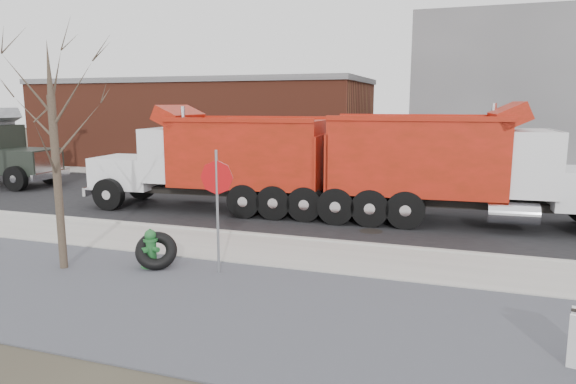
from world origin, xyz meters
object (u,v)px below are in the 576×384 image
at_px(truck_tire, 156,251).
at_px(dump_truck_red_b, 218,158).
at_px(fire_hydrant, 151,250).
at_px(stop_sign, 217,191).
at_px(dump_truck_red_a, 457,164).

distance_m(truck_tire, dump_truck_red_b, 6.87).
distance_m(fire_hydrant, dump_truck_red_b, 6.83).
bearing_deg(dump_truck_red_b, fire_hydrant, 98.30).
height_order(fire_hydrant, truck_tire, fire_hydrant).
xyz_separation_m(truck_tire, dump_truck_red_b, (-1.61, 6.52, 1.46)).
height_order(truck_tire, dump_truck_red_b, dump_truck_red_b).
bearing_deg(stop_sign, dump_truck_red_b, 134.79).
height_order(fire_hydrant, dump_truck_red_a, dump_truck_red_a).
height_order(fire_hydrant, dump_truck_red_b, dump_truck_red_b).
relative_size(stop_sign, dump_truck_red_a, 0.29).
bearing_deg(dump_truck_red_b, truck_tire, 99.58).
distance_m(stop_sign, dump_truck_red_b, 7.19).
height_order(dump_truck_red_a, dump_truck_red_b, dump_truck_red_a).
distance_m(truck_tire, dump_truck_red_a, 9.63).
bearing_deg(truck_tire, dump_truck_red_a, 46.94).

